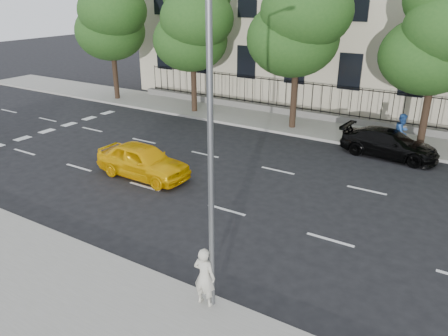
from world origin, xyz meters
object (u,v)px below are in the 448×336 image
at_px(black_sedan, 389,143).
at_px(street_light, 223,109).
at_px(yellow_taxi, 143,161).
at_px(woman_near, 204,277).

bearing_deg(black_sedan, street_light, 179.58).
distance_m(yellow_taxi, woman_near, 9.08).
relative_size(yellow_taxi, woman_near, 2.68).
height_order(yellow_taxi, woman_near, woman_near).
relative_size(yellow_taxi, black_sedan, 0.94).
xyz_separation_m(yellow_taxi, black_sedan, (8.55, 8.20, -0.07)).
bearing_deg(woman_near, yellow_taxi, -41.52).
bearing_deg(black_sedan, woman_near, 179.16).
height_order(yellow_taxi, black_sedan, yellow_taxi).
bearing_deg(yellow_taxi, street_light, -124.15).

